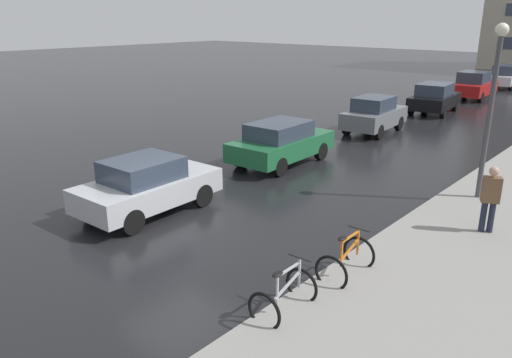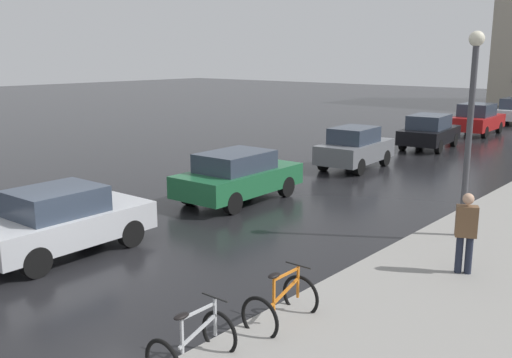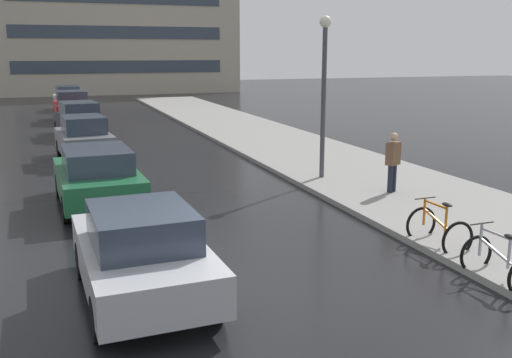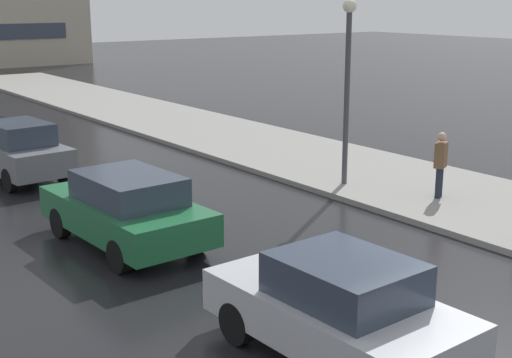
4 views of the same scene
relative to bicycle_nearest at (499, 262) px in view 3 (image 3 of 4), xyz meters
name	(u,v)px [view 3 (image 3 of 4)]	position (x,y,z in m)	size (l,w,h in m)	color
ground_plane	(265,293)	(-3.86, 0.96, -0.39)	(140.00, 140.00, 0.00)	black
sidewalk_kerb	(323,160)	(2.14, 10.96, -0.32)	(4.80, 60.00, 0.14)	gray
bicycle_nearest	(499,262)	(0.00, 0.00, 0.00)	(0.72, 1.17, 0.96)	black
bicycle_second	(439,230)	(0.15, 1.82, 0.02)	(0.76, 1.19, 1.00)	black
car_silver	(142,253)	(-5.75, 1.47, 0.38)	(1.95, 3.92, 1.52)	#B2B5BA
car_green	(97,176)	(-5.95, 7.49, 0.39)	(2.06, 4.22, 1.52)	#1E6038
car_grey	(84,138)	(-5.89, 14.17, 0.43)	(1.97, 3.84, 1.62)	slate
car_black	(79,119)	(-5.73, 20.63, 0.43)	(2.29, 4.13, 1.61)	black
car_red	(72,106)	(-5.78, 26.97, 0.46)	(2.06, 4.20, 1.72)	#AD1919
car_white	(68,98)	(-5.78, 33.70, 0.42)	(1.88, 4.06, 1.63)	silver
pedestrian	(393,161)	(1.62, 5.76, 0.60)	(0.46, 0.39, 1.76)	#1E2333
streetlamp	(324,80)	(0.68, 8.12, 2.67)	(0.35, 0.35, 4.88)	#424247
building_facade_main	(113,18)	(-0.64, 51.08, 6.71)	(22.74, 9.05, 14.20)	#B2A893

